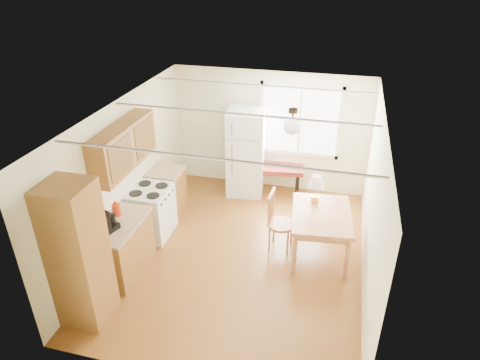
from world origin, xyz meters
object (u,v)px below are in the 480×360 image
(bench, at_px, (272,169))
(dining_table, at_px, (321,219))
(refrigerator, at_px, (246,152))
(chair, at_px, (276,217))

(bench, xyz_separation_m, dining_table, (1.15, -1.86, 0.15))
(refrigerator, height_order, bench, refrigerator)
(refrigerator, relative_size, chair, 1.71)
(refrigerator, height_order, dining_table, refrigerator)
(dining_table, bearing_deg, bench, 115.51)
(bench, relative_size, chair, 1.28)
(refrigerator, xyz_separation_m, chair, (0.95, -1.77, -0.29))
(dining_table, relative_size, chair, 1.29)
(chair, bearing_deg, dining_table, 4.22)
(dining_table, height_order, chair, chair)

